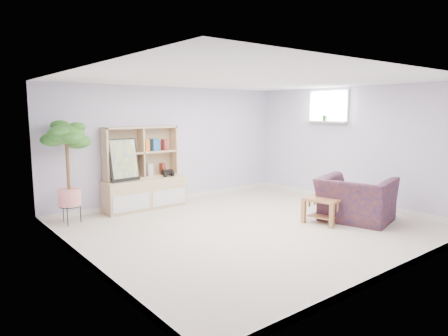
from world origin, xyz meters
TOP-DOWN VIEW (x-y plane):
  - floor at (0.00, 0.00)m, footprint 5.50×5.00m
  - ceiling at (0.00, 0.00)m, footprint 5.50×5.00m
  - walls at (0.00, 0.00)m, footprint 5.51×5.01m
  - baseboard at (0.00, 0.00)m, footprint 5.50×5.00m
  - window at (2.73, 0.60)m, footprint 0.10×0.98m
  - window_sill at (2.67, 0.60)m, footprint 0.14×1.00m
  - storage_unit at (-0.80, 2.24)m, footprint 1.61×0.54m
  - poster at (-1.24, 2.19)m, footprint 0.59×0.18m
  - toy_truck at (-0.32, 2.17)m, footprint 0.31×0.23m
  - coffee_table at (1.40, -0.53)m, footprint 1.16×0.79m
  - table_plant at (1.43, -0.53)m, footprint 0.24×0.21m
  - floor_tree at (-2.30, 2.05)m, footprint 0.69×0.69m
  - armchair at (1.65, -0.86)m, footprint 1.30×1.41m
  - sill_plant at (2.67, 0.63)m, footprint 0.16×0.13m

SIDE VIEW (x-z plane):
  - floor at x=0.00m, z-range -0.01..0.01m
  - baseboard at x=0.00m, z-range 0.00..0.10m
  - coffee_table at x=1.40m, z-range 0.00..0.44m
  - armchair at x=1.65m, z-range 0.00..0.88m
  - table_plant at x=1.43m, z-range 0.44..0.70m
  - toy_truck at x=-0.32m, z-range 0.60..0.75m
  - storage_unit at x=-0.80m, z-range 0.00..1.61m
  - floor_tree at x=-2.30m, z-range 0.00..1.76m
  - poster at x=-1.24m, z-range 0.60..1.40m
  - walls at x=0.00m, z-range 0.00..2.40m
  - window_sill at x=2.67m, z-range 1.66..1.70m
  - sill_plant at x=2.67m, z-range 1.70..1.96m
  - window at x=2.73m, z-range 1.66..2.34m
  - ceiling at x=0.00m, z-range 2.40..2.40m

